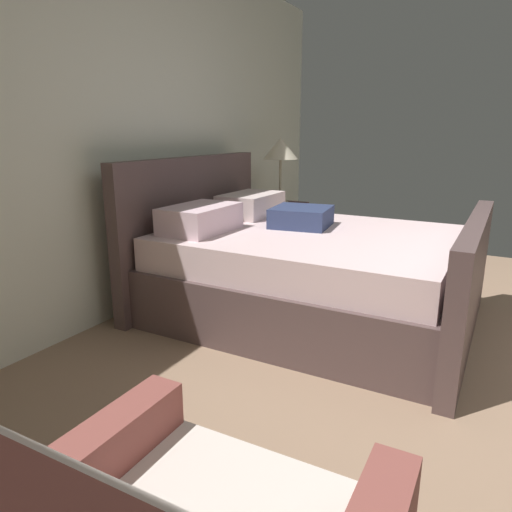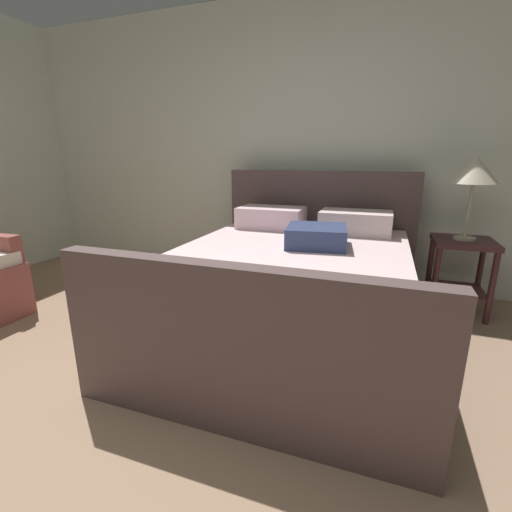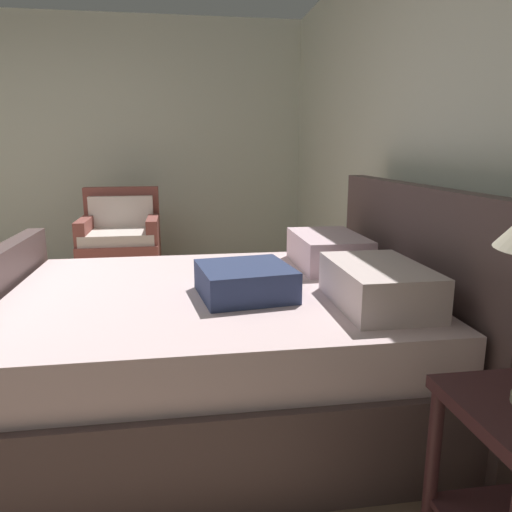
# 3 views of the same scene
# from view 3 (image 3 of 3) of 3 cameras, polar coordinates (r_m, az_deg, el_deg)

# --- Properties ---
(wall_back) EXTENTS (5.89, 0.12, 2.64)m
(wall_back) POSITION_cam_3_polar(r_m,az_deg,el_deg) (2.98, 19.92, 12.83)
(wall_back) COLOR silver
(wall_back) RESTS_ON ground
(wall_side_left) EXTENTS (0.12, 6.07, 2.64)m
(wall_side_left) POSITION_cam_3_polar(r_m,az_deg,el_deg) (5.81, -25.59, 11.99)
(wall_side_left) COLOR silver
(wall_side_left) RESTS_ON ground
(bed) EXTENTS (1.72, 2.15, 1.10)m
(bed) POSITION_cam_3_polar(r_m,az_deg,el_deg) (2.41, -4.08, -10.05)
(bed) COLOR brown
(bed) RESTS_ON ground
(armchair) EXTENTS (0.74, 0.73, 0.90)m
(armchair) POSITION_cam_3_polar(r_m,az_deg,el_deg) (4.78, -15.73, 1.06)
(armchair) COLOR #904A43
(armchair) RESTS_ON ground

